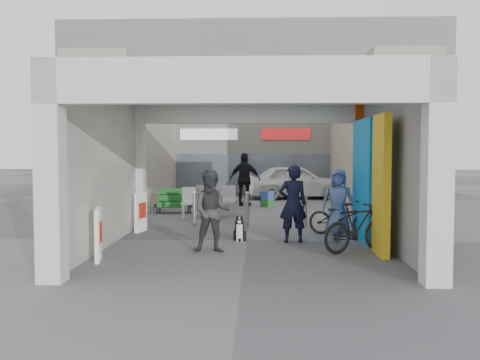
{
  "coord_description": "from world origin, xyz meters",
  "views": [
    {
      "loc": [
        0.27,
        -12.26,
        2.1
      ],
      "look_at": [
        -0.2,
        1.0,
        1.35
      ],
      "focal_mm": 40.0,
      "sensor_mm": 36.0,
      "label": 1
    }
  ],
  "objects_px": {
    "man_with_dog": "(293,204)",
    "bicycle_rear": "(358,227)",
    "cafe_set": "(207,206)",
    "border_collie": "(240,231)",
    "produce_stand": "(174,203)",
    "man_crates": "(245,179)",
    "man_elderly": "(338,202)",
    "bicycle_front": "(342,217)",
    "man_back_turned": "(212,211)",
    "white_van": "(296,181)"
  },
  "relations": [
    {
      "from": "man_back_turned",
      "to": "man_elderly",
      "type": "height_order",
      "value": "man_back_turned"
    },
    {
      "from": "man_with_dog",
      "to": "man_elderly",
      "type": "xyz_separation_m",
      "value": [
        1.18,
        1.13,
        -0.06
      ]
    },
    {
      "from": "border_collie",
      "to": "man_crates",
      "type": "height_order",
      "value": "man_crates"
    },
    {
      "from": "man_crates",
      "to": "border_collie",
      "type": "bearing_deg",
      "value": 100.08
    },
    {
      "from": "man_elderly",
      "to": "man_crates",
      "type": "xyz_separation_m",
      "value": [
        -2.47,
        6.7,
        0.17
      ]
    },
    {
      "from": "man_elderly",
      "to": "border_collie",
      "type": "bearing_deg",
      "value": -151.83
    },
    {
      "from": "produce_stand",
      "to": "bicycle_front",
      "type": "distance_m",
      "value": 6.65
    },
    {
      "from": "cafe_set",
      "to": "bicycle_front",
      "type": "bearing_deg",
      "value": -43.63
    },
    {
      "from": "cafe_set",
      "to": "border_collie",
      "type": "xyz_separation_m",
      "value": [
        1.17,
        -4.31,
        -0.1
      ]
    },
    {
      "from": "bicycle_rear",
      "to": "man_elderly",
      "type": "bearing_deg",
      "value": -27.87
    },
    {
      "from": "cafe_set",
      "to": "bicycle_rear",
      "type": "bearing_deg",
      "value": -56.7
    },
    {
      "from": "bicycle_front",
      "to": "produce_stand",
      "type": "bearing_deg",
      "value": 75.82
    },
    {
      "from": "bicycle_front",
      "to": "white_van",
      "type": "height_order",
      "value": "white_van"
    },
    {
      "from": "produce_stand",
      "to": "man_elderly",
      "type": "distance_m",
      "value": 6.51
    },
    {
      "from": "man_back_turned",
      "to": "white_van",
      "type": "height_order",
      "value": "man_back_turned"
    },
    {
      "from": "cafe_set",
      "to": "bicycle_front",
      "type": "xyz_separation_m",
      "value": [
        3.63,
        -3.46,
        0.11
      ]
    },
    {
      "from": "man_back_turned",
      "to": "bicycle_rear",
      "type": "relative_size",
      "value": 0.99
    },
    {
      "from": "man_elderly",
      "to": "bicycle_front",
      "type": "relative_size",
      "value": 0.96
    },
    {
      "from": "man_with_dog",
      "to": "man_back_turned",
      "type": "distance_m",
      "value": 2.12
    },
    {
      "from": "produce_stand",
      "to": "bicycle_rear",
      "type": "height_order",
      "value": "bicycle_rear"
    },
    {
      "from": "man_crates",
      "to": "white_van",
      "type": "height_order",
      "value": "man_crates"
    },
    {
      "from": "produce_stand",
      "to": "man_crates",
      "type": "relative_size",
      "value": 0.62
    },
    {
      "from": "white_van",
      "to": "border_collie",
      "type": "bearing_deg",
      "value": 162.46
    },
    {
      "from": "bicycle_rear",
      "to": "man_crates",
      "type": "bearing_deg",
      "value": -13.84
    },
    {
      "from": "man_elderly",
      "to": "bicycle_front",
      "type": "xyz_separation_m",
      "value": [
        0.07,
        -0.16,
        -0.37
      ]
    },
    {
      "from": "border_collie",
      "to": "man_with_dog",
      "type": "distance_m",
      "value": 1.37
    },
    {
      "from": "border_collie",
      "to": "man_crates",
      "type": "relative_size",
      "value": 0.31
    },
    {
      "from": "produce_stand",
      "to": "man_crates",
      "type": "distance_m",
      "value": 3.33
    },
    {
      "from": "border_collie",
      "to": "white_van",
      "type": "xyz_separation_m",
      "value": [
        2.03,
        10.76,
        0.5
      ]
    },
    {
      "from": "border_collie",
      "to": "man_back_turned",
      "type": "bearing_deg",
      "value": -127.81
    },
    {
      "from": "cafe_set",
      "to": "bicycle_rear",
      "type": "height_order",
      "value": "bicycle_rear"
    },
    {
      "from": "man_with_dog",
      "to": "man_back_turned",
      "type": "relative_size",
      "value": 1.05
    },
    {
      "from": "bicycle_front",
      "to": "white_van",
      "type": "xyz_separation_m",
      "value": [
        -0.44,
        9.91,
        0.29
      ]
    },
    {
      "from": "cafe_set",
      "to": "border_collie",
      "type": "relative_size",
      "value": 2.61
    },
    {
      "from": "man_with_dog",
      "to": "bicycle_rear",
      "type": "distance_m",
      "value": 1.71
    },
    {
      "from": "border_collie",
      "to": "white_van",
      "type": "bearing_deg",
      "value": 62.05
    },
    {
      "from": "man_crates",
      "to": "bicycle_rear",
      "type": "xyz_separation_m",
      "value": [
        2.55,
        -8.92,
        -0.48
      ]
    },
    {
      "from": "man_elderly",
      "to": "white_van",
      "type": "height_order",
      "value": "man_elderly"
    },
    {
      "from": "white_van",
      "to": "man_back_turned",
      "type": "bearing_deg",
      "value": 161.31
    },
    {
      "from": "produce_stand",
      "to": "white_van",
      "type": "bearing_deg",
      "value": 65.15
    },
    {
      "from": "man_with_dog",
      "to": "bicycle_rear",
      "type": "xyz_separation_m",
      "value": [
        1.26,
        -1.1,
        -0.37
      ]
    },
    {
      "from": "man_back_turned",
      "to": "man_with_dog",
      "type": "bearing_deg",
      "value": 34.48
    },
    {
      "from": "border_collie",
      "to": "bicycle_front",
      "type": "distance_m",
      "value": 2.62
    },
    {
      "from": "man_back_turned",
      "to": "bicycle_front",
      "type": "xyz_separation_m",
      "value": [
        2.98,
        2.21,
        -0.39
      ]
    },
    {
      "from": "man_with_dog",
      "to": "bicycle_front",
      "type": "bearing_deg",
      "value": -149.26
    },
    {
      "from": "man_crates",
      "to": "man_back_turned",
      "type": "bearing_deg",
      "value": 96.78
    },
    {
      "from": "man_with_dog",
      "to": "white_van",
      "type": "height_order",
      "value": "man_with_dog"
    },
    {
      "from": "produce_stand",
      "to": "man_elderly",
      "type": "xyz_separation_m",
      "value": [
        4.78,
        -4.39,
        0.5
      ]
    },
    {
      "from": "man_back_turned",
      "to": "bicycle_rear",
      "type": "height_order",
      "value": "man_back_turned"
    },
    {
      "from": "man_back_turned",
      "to": "border_collie",
      "type": "bearing_deg",
      "value": 68.09
    }
  ]
}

